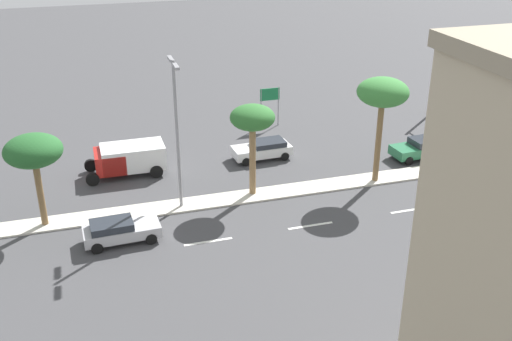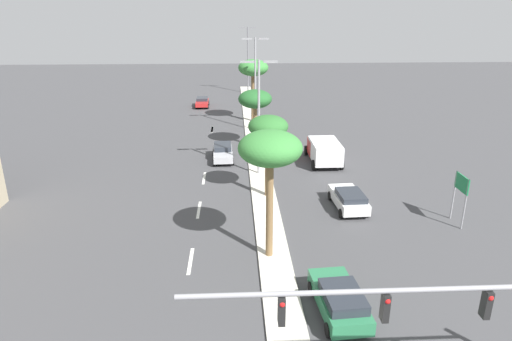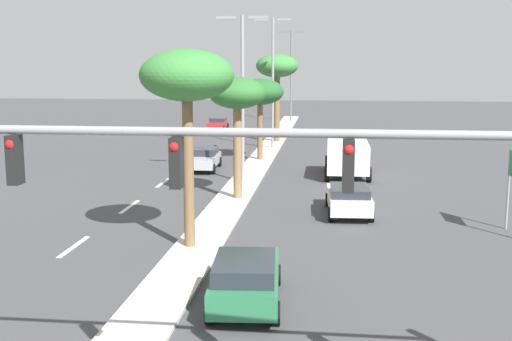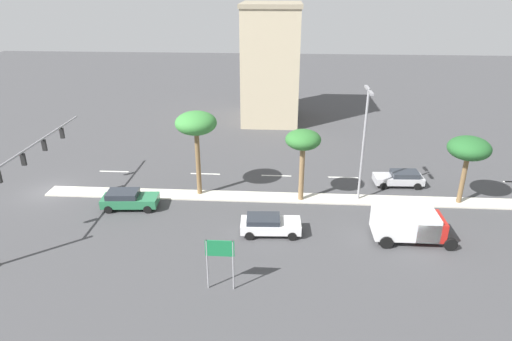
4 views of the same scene
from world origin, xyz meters
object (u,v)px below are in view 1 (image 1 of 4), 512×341
(traffic_signal_gantry, at_px, (467,82))
(sedan_silver_near, at_px, (120,230))
(palm_tree_left, at_px, (33,152))
(sedan_green_mid, at_px, (422,147))
(palm_tree_mid, at_px, (383,94))
(palm_tree_right, at_px, (252,120))
(directional_road_sign, at_px, (270,99))
(street_lamp_right, at_px, (177,124))
(box_truck, at_px, (126,158))
(sedan_white_center, at_px, (263,149))

(traffic_signal_gantry, xyz_separation_m, sedan_silver_near, (-10.09, 29.02, -3.32))
(palm_tree_left, height_order, sedan_green_mid, palm_tree_left)
(palm_tree_mid, height_order, palm_tree_right, palm_tree_mid)
(directional_road_sign, bearing_deg, street_lamp_right, 141.27)
(sedan_green_mid, distance_m, box_truck, 21.60)
(street_lamp_right, bearing_deg, traffic_signal_gantry, -74.29)
(palm_tree_left, xyz_separation_m, sedan_white_center, (5.75, -15.39, -4.01))
(traffic_signal_gantry, height_order, palm_tree_right, traffic_signal_gantry)
(palm_tree_left, xyz_separation_m, sedan_silver_near, (-3.17, -4.11, -4.02))
(palm_tree_left, relative_size, sedan_green_mid, 1.25)
(palm_tree_mid, relative_size, sedan_green_mid, 1.59)
(directional_road_sign, xyz_separation_m, palm_tree_right, (-11.88, 5.05, 2.75))
(palm_tree_right, height_order, street_lamp_right, street_lamp_right)
(directional_road_sign, relative_size, sedan_silver_near, 0.77)
(street_lamp_right, height_order, sedan_silver_near, street_lamp_right)
(traffic_signal_gantry, bearing_deg, palm_tree_right, 108.19)
(palm_tree_left, bearing_deg, palm_tree_mid, -90.68)
(sedan_white_center, bearing_deg, sedan_silver_near, 128.33)
(palm_tree_mid, height_order, palm_tree_left, palm_tree_mid)
(sedan_white_center, bearing_deg, sedan_green_mid, -105.77)
(traffic_signal_gantry, height_order, sedan_silver_near, traffic_signal_gantry)
(directional_road_sign, distance_m, sedan_green_mid, 13.15)
(palm_tree_left, bearing_deg, sedan_silver_near, -127.67)
(directional_road_sign, xyz_separation_m, street_lamp_right, (-12.28, 9.85, 3.18))
(palm_tree_mid, height_order, sedan_silver_near, palm_tree_mid)
(palm_tree_left, distance_m, street_lamp_right, 8.21)
(box_truck, bearing_deg, directional_road_sign, -63.52)
(palm_tree_left, relative_size, box_truck, 1.02)
(palm_tree_right, bearing_deg, traffic_signal_gantry, -71.81)
(box_truck, bearing_deg, sedan_white_center, -91.02)
(palm_tree_right, bearing_deg, sedan_silver_near, 111.38)
(traffic_signal_gantry, relative_size, sedan_white_center, 3.47)
(palm_tree_mid, bearing_deg, street_lamp_right, 89.33)
(sedan_silver_near, relative_size, sedan_white_center, 0.99)
(traffic_signal_gantry, distance_m, sedan_white_center, 18.08)
(sedan_green_mid, distance_m, sedan_silver_near, 23.39)
(palm_tree_mid, distance_m, box_truck, 17.96)
(directional_road_sign, bearing_deg, traffic_signal_gantry, -109.19)
(traffic_signal_gantry, height_order, palm_tree_mid, palm_tree_mid)
(palm_tree_right, xyz_separation_m, box_truck, (5.63, 7.51, -3.97))
(sedan_white_center, bearing_deg, directional_road_sign, -22.21)
(sedan_green_mid, height_order, sedan_silver_near, sedan_green_mid)
(directional_road_sign, bearing_deg, sedan_white_center, 157.79)
(traffic_signal_gantry, bearing_deg, box_truck, 92.06)
(palm_tree_right, relative_size, palm_tree_left, 1.07)
(palm_tree_left, relative_size, street_lamp_right, 0.60)
(sedan_green_mid, bearing_deg, sedan_white_center, 74.23)
(traffic_signal_gantry, height_order, palm_tree_left, traffic_signal_gantry)
(traffic_signal_gantry, relative_size, palm_tree_right, 2.53)
(sedan_green_mid, xyz_separation_m, sedan_silver_near, (-5.70, 22.68, -0.05))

